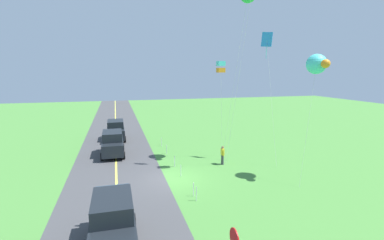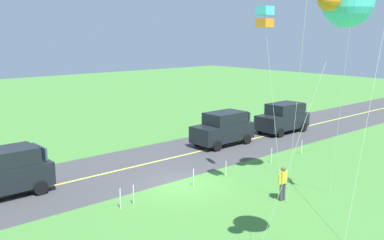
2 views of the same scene
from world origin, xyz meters
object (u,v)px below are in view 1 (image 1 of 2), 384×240
Objects in this scene: car_parked_west_near at (113,143)px; person_adult_near at (222,154)px; car_parked_west_far at (116,130)px; kite_red_low at (221,67)px; kite_blue_mid at (267,42)px; kite_yellow_high at (317,64)px; car_suv_foreground at (113,221)px.

car_parked_west_near reaches higher than person_adult_near.
car_parked_west_far is 16.29m from kite_red_low.
kite_blue_mid is 5.58m from kite_yellow_high.
person_adult_near is 10.10m from kite_yellow_high.
car_suv_foreground is 1.00× the size of car_parked_west_far.
car_parked_west_near is at bearing -124.62° from kite_yellow_high.
car_parked_west_far is at bearing -146.76° from kite_red_low.
person_adult_near is at bearing 37.23° from car_parked_west_far.
car_suv_foreground is at bearing -154.43° from person_adult_near.
kite_yellow_high is (4.51, 5.14, 7.44)m from person_adult_near.
car_parked_west_near is 10.41m from person_adult_near.
person_adult_near is at bearing 136.40° from car_suv_foreground.
car_parked_west_near is 0.40× the size of kite_blue_mid.
kite_yellow_high is (5.11, 1.05, -1.96)m from kite_blue_mid.
kite_yellow_high reaches higher than kite_red_low.
car_suv_foreground is at bearing -71.04° from kite_yellow_high.
car_suv_foreground is 16.46m from kite_yellow_high.
car_parked_west_far is at bearing 106.40° from person_adult_near.
car_suv_foreground is at bearing -44.34° from kite_red_low.
kite_yellow_high reaches higher than car_parked_west_near.
person_adult_near is (-9.32, 8.88, -0.29)m from car_suv_foreground.
car_parked_west_far is (-6.20, 0.29, 0.00)m from car_parked_west_near.
kite_red_low is at bearing 53.82° from car_parked_west_near.
kite_red_low is 0.77× the size of kite_blue_mid.
person_adult_near is at bearing 59.73° from car_parked_west_near.
car_parked_west_near is 0.49× the size of kite_yellow_high.
kite_yellow_high is at bearing 11.65° from kite_blue_mid.
car_parked_west_near is at bearing -179.58° from car_suv_foreground.
kite_blue_mid is (-0.60, 4.08, 9.40)m from person_adult_near.
kite_red_low reaches higher than car_parked_west_far.
kite_blue_mid reaches higher than car_suv_foreground.
car_suv_foreground is at bearing -52.56° from kite_blue_mid.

